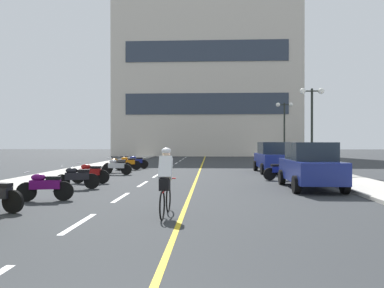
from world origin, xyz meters
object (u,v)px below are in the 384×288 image
Objects in this scene: street_lamp_mid at (312,110)px; motorcycle_10 at (136,162)px; motorcycle_4 at (77,177)px; motorcycle_6 at (281,170)px; street_lamp_far at (284,118)px; motorcycle_8 at (117,165)px; parked_car_near at (310,165)px; parked_car_mid at (273,157)px; motorcycle_3 at (45,186)px; motorcycle_7 at (116,166)px; motorcycle_9 at (128,163)px; motorcycle_5 at (90,173)px; cyclist_rider at (165,180)px.

street_lamp_mid is 2.92× the size of motorcycle_10.
motorcycle_6 is at bearing 24.76° from motorcycle_4.
motorcycle_10 is at bearing 89.96° from motorcycle_4.
motorcycle_8 is at bearing -137.78° from street_lamp_far.
parked_car_near and parked_car_mid have the same top height.
motorcycle_3 is 9.39m from motorcycle_7.
motorcycle_3 is (-11.24, -11.84, -3.30)m from street_lamp_mid.
street_lamp_far is at bearing 36.94° from motorcycle_9.
parked_car_mid is 9.25m from motorcycle_9.
motorcycle_5 and motorcycle_6 have the same top height.
motorcycle_5 is (-0.19, 4.98, 0.00)m from motorcycle_3.
street_lamp_mid is 1.17× the size of parked_car_mid.
motorcycle_8 is (-9.30, -0.52, -0.44)m from parked_car_mid.
motorcycle_8 is at bearing -95.03° from motorcycle_9.
motorcycle_10 is at bearing 89.03° from motorcycle_5.
motorcycle_3 is at bearing -117.84° from street_lamp_far.
motorcycle_7 is at bearing -133.23° from street_lamp_far.
street_lamp_mid is 2.94× the size of motorcycle_6.
motorcycle_9 is (0.18, 1.99, 0.00)m from motorcycle_8.
street_lamp_mid is 12.08m from motorcycle_7.
street_lamp_far reaches higher than motorcycle_5.
street_lamp_far is at bearing 72.56° from cyclist_rider.
motorcycle_8 is at bearing 92.51° from motorcycle_5.
street_lamp_mid is 12.18m from motorcycle_8.
motorcycle_3 is 14.37m from motorcycle_10.
motorcycle_10 is (-8.88, 2.93, -0.44)m from parked_car_mid.
motorcycle_6 is (8.51, 3.92, 0.00)m from motorcycle_4.
parked_car_mid is 2.49× the size of motorcycle_10.
motorcycle_9 is at bearing -143.06° from street_lamp_far.
street_lamp_mid reaches higher than motorcycle_4.
parked_car_mid reaches higher than motorcycle_10.
motorcycle_9 is at bearing 91.22° from motorcycle_3.
parked_car_near is (-2.22, -8.27, -2.85)m from street_lamp_mid.
street_lamp_mid reaches higher than motorcycle_3.
cyclist_rider reaches higher than motorcycle_8.
motorcycle_9 is at bearing 174.75° from street_lamp_mid.
motorcycle_4 is 0.99× the size of motorcycle_8.
parked_car_mid reaches higher than motorcycle_4.
parked_car_mid is 11.12m from motorcycle_5.
motorcycle_6 is (-3.01, -14.92, -3.39)m from street_lamp_far.
parked_car_mid is at bearing -18.27° from motorcycle_10.
parked_car_mid is at bearing 12.82° from motorcycle_7.
parked_car_mid is at bearing 43.87° from motorcycle_4.
cyclist_rider is at bearing -27.36° from motorcycle_3.
motorcycle_3 is at bearing -141.20° from motorcycle_6.
motorcycle_4 is (-8.89, -8.55, -0.44)m from parked_car_mid.
motorcycle_4 is at bearing 129.16° from cyclist_rider.
motorcycle_5 is at bearing -89.38° from motorcycle_9.
motorcycle_9 is (-0.24, 10.01, 0.00)m from motorcycle_4.
motorcycle_4 is at bearing -87.07° from motorcycle_8.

